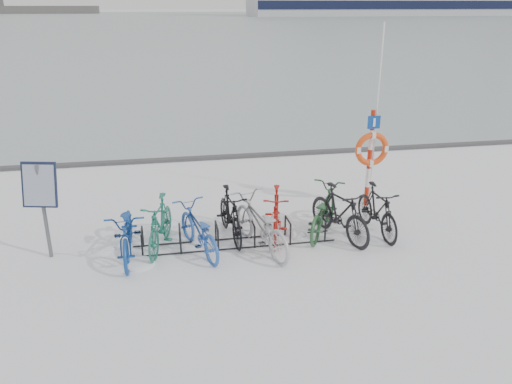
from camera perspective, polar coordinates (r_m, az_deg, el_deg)
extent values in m
plane|color=white|center=(10.04, -2.40, -5.97)|extent=(900.00, 900.00, 0.00)
cube|color=#95A3A9|center=(163.95, -10.62, 18.83)|extent=(400.00, 298.00, 0.02)
cube|color=#3F3F42|center=(15.49, -5.54, 3.91)|extent=(400.00, 0.25, 0.10)
cylinder|color=black|center=(9.69, -12.89, -6.11)|extent=(0.04, 0.04, 0.44)
cylinder|color=black|center=(10.08, -12.82, -5.00)|extent=(0.04, 0.04, 0.44)
cylinder|color=black|center=(9.79, -12.96, -4.39)|extent=(0.04, 0.44, 0.04)
cylinder|color=black|center=(9.67, -8.61, -5.85)|extent=(0.04, 0.04, 0.44)
cylinder|color=black|center=(10.07, -8.72, -4.74)|extent=(0.04, 0.04, 0.44)
cylinder|color=black|center=(9.77, -8.74, -4.12)|extent=(0.04, 0.44, 0.04)
cylinder|color=black|center=(9.71, -4.35, -5.55)|extent=(0.04, 0.04, 0.44)
cylinder|color=black|center=(10.10, -4.63, -4.46)|extent=(0.04, 0.04, 0.44)
cylinder|color=black|center=(9.81, -4.53, -3.84)|extent=(0.04, 0.44, 0.04)
cylinder|color=black|center=(9.80, -0.14, -5.23)|extent=(0.04, 0.04, 0.44)
cylinder|color=black|center=(10.19, -0.59, -4.16)|extent=(0.04, 0.04, 0.44)
cylinder|color=black|center=(9.90, -0.37, -3.53)|extent=(0.04, 0.44, 0.04)
cylinder|color=black|center=(9.94, 3.96, -4.88)|extent=(0.04, 0.04, 0.44)
cylinder|color=black|center=(10.32, 3.36, -3.85)|extent=(0.04, 0.04, 0.44)
cylinder|color=black|center=(10.04, 3.68, -3.22)|extent=(0.04, 0.44, 0.04)
cylinder|color=black|center=(10.13, 7.92, -4.53)|extent=(0.04, 0.04, 0.44)
cylinder|color=black|center=(10.51, 7.18, -3.53)|extent=(0.04, 0.04, 0.44)
cylinder|color=black|center=(10.23, 7.60, -2.90)|extent=(0.04, 0.44, 0.04)
cylinder|color=black|center=(9.83, -2.22, -6.44)|extent=(4.00, 0.03, 0.03)
cylinder|color=black|center=(10.22, -2.58, -5.33)|extent=(4.00, 0.03, 0.03)
cylinder|color=#595B5E|center=(9.97, -23.04, -2.17)|extent=(0.07, 0.07, 1.82)
cube|color=black|center=(9.76, -23.52, 0.77)|extent=(0.66, 0.36, 0.82)
cube|color=#8C99AD|center=(9.72, -23.57, 0.69)|extent=(0.59, 0.29, 0.73)
cylinder|color=#AE220D|center=(12.15, 12.49, -0.40)|extent=(0.10, 0.10, 0.46)
cylinder|color=silver|center=(12.00, 12.66, 1.63)|extent=(0.10, 0.10, 0.46)
cylinder|color=#AE220D|center=(11.86, 12.83, 3.71)|extent=(0.10, 0.10, 0.46)
cylinder|color=silver|center=(11.74, 13.01, 5.84)|extent=(0.10, 0.10, 0.46)
cylinder|color=#AE220D|center=(11.64, 13.19, 8.00)|extent=(0.10, 0.10, 0.46)
torus|color=#E74815|center=(11.71, 13.10, 4.79)|extent=(0.80, 0.13, 0.80)
cube|color=navy|center=(11.57, 13.33, 7.77)|extent=(0.29, 0.03, 0.29)
cylinder|color=silver|center=(11.72, 13.57, 8.16)|extent=(0.04, 0.04, 4.15)
cube|color=silver|center=(226.61, 18.52, 20.13)|extent=(140.98, 26.18, 12.08)
cube|color=black|center=(215.07, 20.18, 19.43)|extent=(140.98, 0.30, 3.02)
cube|color=black|center=(238.30, 16.90, 19.79)|extent=(140.98, 0.30, 3.02)
imported|color=navy|center=(9.71, -14.47, -4.23)|extent=(0.72, 1.99, 1.04)
imported|color=#1A6653|center=(9.86, -10.92, -3.46)|extent=(0.91, 1.83, 1.06)
imported|color=#2954AB|center=(9.64, -6.64, -4.14)|extent=(1.17, 1.93, 0.96)
imported|color=black|center=(10.14, -2.96, -2.41)|extent=(0.69, 1.81, 1.06)
imported|color=#A6A8AE|center=(9.63, 0.49, -3.58)|extent=(1.33, 2.19, 1.08)
imported|color=#A41B14|center=(10.15, 2.31, -2.39)|extent=(0.89, 1.81, 1.05)
imported|color=#25522E|center=(10.47, 7.66, -1.95)|extent=(1.57, 1.99, 1.01)
imported|color=black|center=(10.26, 9.54, -2.22)|extent=(1.11, 1.93, 1.12)
imported|color=black|center=(10.63, 13.69, -1.89)|extent=(0.61, 1.78, 1.05)
ellipsoid|color=white|center=(10.50, 4.59, -4.76)|extent=(0.49, 0.49, 0.17)
ellipsoid|color=white|center=(9.54, -13.19, -8.07)|extent=(0.58, 0.58, 0.20)
ellipsoid|color=white|center=(10.19, -6.29, -5.66)|extent=(0.41, 0.41, 0.14)
ellipsoid|color=white|center=(10.21, -17.00, -6.45)|extent=(0.45, 0.45, 0.16)
ellipsoid|color=white|center=(10.79, 11.84, -4.44)|extent=(0.38, 0.38, 0.13)
ellipsoid|color=white|center=(10.71, -1.02, -4.15)|extent=(0.33, 0.33, 0.11)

